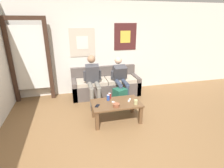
# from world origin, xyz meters

# --- Properties ---
(ground_plane) EXTENTS (18.00, 18.00, 0.00)m
(ground_plane) POSITION_xyz_m (0.00, 0.00, 0.00)
(ground_plane) COLOR brown
(wall_back) EXTENTS (10.00, 0.07, 2.55)m
(wall_back) POSITION_xyz_m (0.00, 2.68, 1.28)
(wall_back) COLOR silver
(wall_back) RESTS_ON ground_plane
(door_frame) EXTENTS (1.00, 0.10, 2.15)m
(door_frame) POSITION_xyz_m (-1.77, 2.46, 1.20)
(door_frame) COLOR #382319
(door_frame) RESTS_ON ground_plane
(couch) EXTENTS (1.90, 0.71, 0.78)m
(couch) POSITION_xyz_m (0.16, 2.32, 0.28)
(couch) COLOR #564C47
(couch) RESTS_ON ground_plane
(coffee_table) EXTENTS (1.03, 0.61, 0.42)m
(coffee_table) POSITION_xyz_m (0.08, 0.89, 0.34)
(coffee_table) COLOR brown
(coffee_table) RESTS_ON ground_plane
(person_seated_adult) EXTENTS (0.47, 0.81, 1.21)m
(person_seated_adult) POSITION_xyz_m (-0.25, 1.95, 0.66)
(person_seated_adult) COLOR gray
(person_seated_adult) RESTS_ON ground_plane
(person_seated_teen) EXTENTS (0.47, 0.85, 1.12)m
(person_seated_teen) POSITION_xyz_m (0.49, 1.96, 0.62)
(person_seated_teen) COLOR #384256
(person_seated_teen) RESTS_ON ground_plane
(backpack) EXTENTS (0.37, 0.37, 0.44)m
(backpack) POSITION_xyz_m (0.37, 1.56, 0.21)
(backpack) COLOR #1E5642
(backpack) RESTS_ON ground_plane
(ceramic_bowl) EXTENTS (0.14, 0.14, 0.07)m
(ceramic_bowl) POSITION_xyz_m (0.03, 0.71, 0.46)
(ceramic_bowl) COLOR brown
(ceramic_bowl) RESTS_ON coffee_table
(pillar_candle) EXTENTS (0.08, 0.08, 0.11)m
(pillar_candle) POSITION_xyz_m (0.45, 0.71, 0.47)
(pillar_candle) COLOR tan
(pillar_candle) RESTS_ON coffee_table
(drink_can_blue) EXTENTS (0.07, 0.07, 0.12)m
(drink_can_blue) POSITION_xyz_m (-0.06, 1.04, 0.48)
(drink_can_blue) COLOR #28479E
(drink_can_blue) RESTS_ON coffee_table
(drink_can_red) EXTENTS (0.07, 0.07, 0.12)m
(drink_can_red) POSITION_xyz_m (-0.01, 1.13, 0.48)
(drink_can_red) COLOR maroon
(drink_can_red) RESTS_ON coffee_table
(game_controller_near_left) EXTENTS (0.11, 0.14, 0.03)m
(game_controller_near_left) POSITION_xyz_m (0.04, 0.87, 0.43)
(game_controller_near_left) COLOR white
(game_controller_near_left) RESTS_ON coffee_table
(game_controller_near_right) EXTENTS (0.11, 0.14, 0.03)m
(game_controller_near_right) POSITION_xyz_m (0.38, 0.91, 0.43)
(game_controller_near_right) COLOR white
(game_controller_near_right) RESTS_ON coffee_table
(cell_phone) EXTENTS (0.12, 0.15, 0.01)m
(cell_phone) POSITION_xyz_m (-0.33, 0.84, 0.43)
(cell_phone) COLOR black
(cell_phone) RESTS_ON coffee_table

